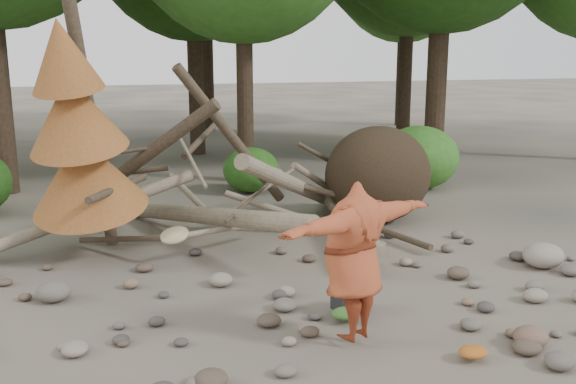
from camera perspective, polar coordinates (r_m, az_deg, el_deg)
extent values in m
plane|color=#514C44|center=(8.67, 4.06, -11.09)|extent=(120.00, 120.00, 0.00)
ellipsoid|color=#332619|center=(13.16, 8.00, 1.55)|extent=(2.20, 1.87, 1.98)
cylinder|color=gray|center=(11.63, -7.10, -2.10)|extent=(2.61, 5.11, 1.08)
cylinder|color=gray|center=(12.44, 0.64, 0.61)|extent=(3.18, 3.71, 1.90)
cylinder|color=brown|center=(12.19, -13.52, 2.42)|extent=(3.08, 1.91, 2.49)
cylinder|color=gray|center=(12.19, 5.22, -2.34)|extent=(1.13, 4.98, 0.43)
cylinder|color=brown|center=(12.58, -4.98, 4.86)|extent=(2.39, 1.03, 2.89)
cylinder|color=gray|center=(11.73, -17.05, -1.68)|extent=(3.71, 0.86, 1.20)
cylinder|color=#4C3F30|center=(11.36, -14.38, -4.08)|extent=(1.52, 1.70, 0.49)
cylinder|color=gray|center=(12.48, -2.27, 0.18)|extent=(1.57, 0.85, 0.69)
cylinder|color=#4C3F30|center=(13.36, 3.82, 2.72)|extent=(1.92, 1.25, 1.10)
cylinder|color=gray|center=(11.88, -8.60, 2.86)|extent=(0.37, 1.42, 0.85)
cylinder|color=#4C3F30|center=(12.22, 8.34, -3.37)|extent=(0.79, 2.54, 0.12)
cylinder|color=gray|center=(11.12, -5.53, -3.28)|extent=(1.78, 1.11, 0.29)
cylinder|color=#4C3F30|center=(11.27, -17.02, 5.52)|extent=(0.67, 1.13, 4.35)
cone|color=brown|center=(11.06, -17.59, 1.69)|extent=(2.06, 2.13, 1.86)
cone|color=brown|center=(10.73, -18.51, 6.71)|extent=(1.71, 1.78, 1.65)
cone|color=brown|center=(10.50, -19.39, 11.47)|extent=(1.23, 1.30, 1.41)
cylinder|color=#38281C|center=(17.05, -3.91, 12.84)|extent=(0.44, 0.44, 7.14)
cylinder|color=#38281C|center=(19.88, 13.39, 15.82)|extent=(0.60, 0.60, 9.45)
cylinder|color=#38281C|center=(21.88, -8.34, 14.50)|extent=(0.52, 0.52, 8.54)
cylinder|color=#38281C|center=(23.84, 10.49, 13.74)|extent=(0.50, 0.50, 8.12)
cylinder|color=#38281C|center=(28.34, -7.28, 14.26)|extent=(0.54, 0.54, 8.75)
cylinder|color=#38281C|center=(30.72, 10.15, 13.18)|extent=(0.46, 0.46, 7.84)
ellipsoid|color=#2E681E|center=(15.91, -3.30, 1.97)|extent=(1.40, 1.40, 1.12)
ellipsoid|color=#3A7B26|center=(16.63, 11.58, 3.04)|extent=(2.00, 2.00, 1.60)
imported|color=#A84526|center=(7.62, 5.87, -6.12)|extent=(2.43, 1.49, 1.92)
cylinder|color=#9B8E62|center=(6.41, -10.05, -3.80)|extent=(0.32, 0.33, 0.15)
cube|color=black|center=(8.78, 5.51, -9.77)|extent=(0.49, 0.38, 0.29)
ellipsoid|color=#386729|center=(8.52, 5.19, -11.00)|extent=(0.39, 0.33, 0.15)
ellipsoid|color=#9F541B|center=(7.82, 16.11, -13.82)|extent=(0.34, 0.28, 0.13)
ellipsoid|color=brown|center=(8.34, 20.76, -11.93)|extent=(0.43, 0.38, 0.26)
ellipsoid|color=gray|center=(11.26, 21.75, -5.26)|extent=(0.67, 0.61, 0.40)
ellipsoid|color=#676056|center=(9.70, -20.10, -8.31)|extent=(0.48, 0.43, 0.29)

